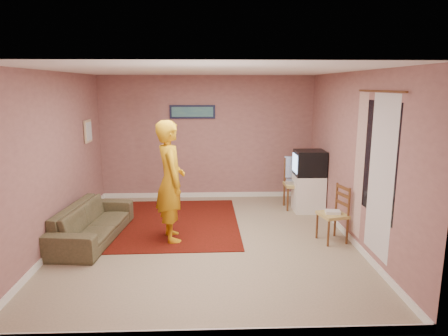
{
  "coord_description": "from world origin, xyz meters",
  "views": [
    {
      "loc": [
        0.05,
        -5.92,
        2.39
      ],
      "look_at": [
        0.29,
        0.6,
        1.04
      ],
      "focal_mm": 32.0,
      "sensor_mm": 36.0,
      "label": 1
    }
  ],
  "objects_px": {
    "chair_a": "(296,179)",
    "person": "(171,181)",
    "chair_b": "(333,208)",
    "tv_cabinet": "(308,193)",
    "sofa": "(93,222)",
    "crt_tv": "(309,163)"
  },
  "relations": [
    {
      "from": "chair_a",
      "to": "person",
      "type": "bearing_deg",
      "value": -146.58
    },
    {
      "from": "chair_a",
      "to": "chair_b",
      "type": "height_order",
      "value": "chair_a"
    },
    {
      "from": "tv_cabinet",
      "to": "sofa",
      "type": "height_order",
      "value": "tv_cabinet"
    },
    {
      "from": "crt_tv",
      "to": "chair_a",
      "type": "bearing_deg",
      "value": 138.43
    },
    {
      "from": "tv_cabinet",
      "to": "chair_b",
      "type": "xyz_separation_m",
      "value": [
        -0.0,
        -1.54,
        0.19
      ]
    },
    {
      "from": "tv_cabinet",
      "to": "person",
      "type": "relative_size",
      "value": 0.37
    },
    {
      "from": "chair_a",
      "to": "person",
      "type": "xyz_separation_m",
      "value": [
        -2.3,
        -1.54,
        0.34
      ]
    },
    {
      "from": "chair_a",
      "to": "chair_b",
      "type": "distance_m",
      "value": 1.74
    },
    {
      "from": "sofa",
      "to": "person",
      "type": "height_order",
      "value": "person"
    },
    {
      "from": "chair_a",
      "to": "person",
      "type": "relative_size",
      "value": 0.28
    },
    {
      "from": "tv_cabinet",
      "to": "chair_a",
      "type": "distance_m",
      "value": 0.37
    },
    {
      "from": "chair_a",
      "to": "sofa",
      "type": "bearing_deg",
      "value": -157.45
    },
    {
      "from": "sofa",
      "to": "chair_a",
      "type": "bearing_deg",
      "value": -60.98
    },
    {
      "from": "chair_b",
      "to": "chair_a",
      "type": "bearing_deg",
      "value": 172.47
    },
    {
      "from": "chair_b",
      "to": "tv_cabinet",
      "type": "bearing_deg",
      "value": 165.61
    },
    {
      "from": "chair_b",
      "to": "sofa",
      "type": "xyz_separation_m",
      "value": [
        -3.75,
        0.22,
        -0.26
      ]
    },
    {
      "from": "tv_cabinet",
      "to": "crt_tv",
      "type": "distance_m",
      "value": 0.59
    },
    {
      "from": "crt_tv",
      "to": "sofa",
      "type": "bearing_deg",
      "value": -160.08
    },
    {
      "from": "tv_cabinet",
      "to": "chair_b",
      "type": "height_order",
      "value": "chair_b"
    },
    {
      "from": "sofa",
      "to": "crt_tv",
      "type": "bearing_deg",
      "value": -64.52
    },
    {
      "from": "tv_cabinet",
      "to": "sofa",
      "type": "relative_size",
      "value": 0.37
    },
    {
      "from": "chair_b",
      "to": "person",
      "type": "height_order",
      "value": "person"
    }
  ]
}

